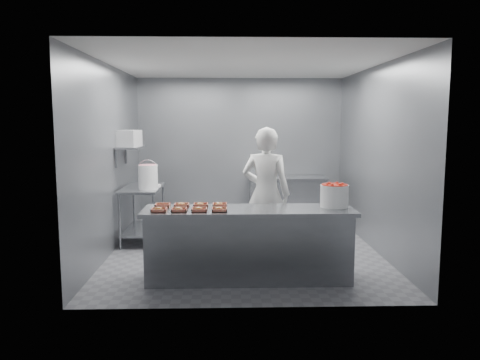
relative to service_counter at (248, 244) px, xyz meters
name	(u,v)px	position (x,y,z in m)	size (l,w,h in m)	color
floor	(244,250)	(0.00, 1.35, -0.45)	(4.50, 4.50, 0.00)	#4C4C51
ceiling	(245,64)	(0.00, 1.35, 2.35)	(4.50, 4.50, 0.00)	white
wall_back	(240,150)	(0.00, 3.60, 0.95)	(4.00, 0.04, 2.80)	slate
wall_left	(111,160)	(-2.00, 1.35, 0.95)	(0.04, 4.50, 2.80)	slate
wall_right	(376,159)	(2.00, 1.35, 0.95)	(0.04, 4.50, 2.80)	slate
service_counter	(248,244)	(0.00, 0.00, 0.00)	(2.60, 0.70, 0.90)	slate
prep_table	(143,205)	(-1.65, 1.95, 0.14)	(0.60, 1.20, 0.90)	slate
back_counter	(287,200)	(0.90, 3.25, 0.00)	(1.50, 0.60, 0.90)	slate
wall_shelf	(131,147)	(-1.82, 1.95, 1.10)	(0.35, 0.90, 0.03)	slate
tray_0	(159,210)	(-1.08, -0.15, 0.47)	(0.19, 0.18, 0.06)	tan
tray_1	(179,210)	(-0.84, -0.15, 0.47)	(0.19, 0.18, 0.06)	tan
tray_2	(199,209)	(-0.60, -0.15, 0.47)	(0.19, 0.18, 0.06)	tan
tray_3	(219,209)	(-0.36, -0.15, 0.47)	(0.19, 0.18, 0.06)	tan
tray_4	(163,205)	(-1.08, 0.15, 0.47)	(0.19, 0.18, 0.04)	tan
tray_5	(181,205)	(-0.84, 0.15, 0.47)	(0.19, 0.18, 0.06)	tan
tray_6	(201,205)	(-0.60, 0.15, 0.47)	(0.19, 0.18, 0.06)	tan
tray_7	(220,205)	(-0.36, 0.15, 0.47)	(0.19, 0.18, 0.06)	tan
worker	(266,194)	(0.29, 0.90, 0.49)	(0.69, 0.45, 1.89)	silver
strawberry_tub	(334,195)	(1.08, 0.08, 0.60)	(0.35, 0.35, 0.29)	white
glaze_bucket	(148,176)	(-1.51, 1.69, 0.65)	(0.32, 0.30, 0.47)	white
bucket_lid	(152,185)	(-1.51, 2.03, 0.46)	(0.30, 0.30, 0.02)	white
rag	(144,184)	(-1.67, 2.19, 0.46)	(0.13, 0.11, 0.02)	#CCB28C
appliance	(129,138)	(-1.82, 1.83, 1.24)	(0.31, 0.35, 0.26)	gray
paper_stack	(265,176)	(0.47, 3.25, 0.46)	(0.30, 0.22, 0.04)	silver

